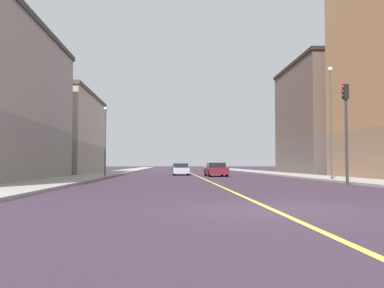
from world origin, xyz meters
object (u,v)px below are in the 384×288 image
Objects in this scene: street_lamp_left_near at (331,112)px; street_lamp_right_near at (105,133)px; building_right_midblock at (44,134)px; car_maroon at (216,170)px; building_left_mid at (339,119)px; traffic_light_left_near at (346,119)px; car_silver at (181,169)px; car_teal at (177,167)px.

street_lamp_right_near is (-17.50, 9.78, -0.89)m from street_lamp_left_near.
car_maroon is (19.59, -9.81, -4.18)m from building_right_midblock.
car_maroon is at bearing 11.56° from street_lamp_right_near.
car_maroon is (10.51, 2.15, -3.41)m from street_lamp_right_near.
building_left_mid is 2.69× the size of traffic_light_left_near.
car_maroon is at bearing -54.25° from car_silver.
car_maroon is (3.33, -4.62, 0.03)m from car_silver.
building_left_mid is 36.98m from car_teal.
street_lamp_right_near is at bearing -136.68° from car_silver.
building_right_midblock reaches higher than street_lamp_right_near.
traffic_light_left_near is (-10.10, -25.76, -2.84)m from building_left_mid.
building_right_midblock is 2.82× the size of street_lamp_right_near.
building_right_midblock is 15.04m from street_lamp_right_near.
building_left_mid reaches higher than street_lamp_right_near.
building_right_midblock is 3.00× the size of traffic_light_left_near.
street_lamp_right_near is 1.50× the size of car_silver.
traffic_light_left_near is at bearing -80.88° from car_teal.
street_lamp_right_near is at bearing 150.81° from street_lamp_left_near.
building_left_mid is 0.89× the size of building_right_midblock.
car_maroon is at bearing 120.37° from street_lamp_left_near.
building_right_midblock reaches higher than traffic_light_left_near.
car_teal is (16.44, 30.08, -4.20)m from building_right_midblock.
traffic_light_left_near is 18.20m from car_maroon.
car_silver is at bearing 121.94° from street_lamp_left_near.
car_maroon is at bearing 109.48° from traffic_light_left_near.
building_left_mid is at bearing 28.93° from car_maroon.
street_lamp_left_near is at bearing -59.63° from car_maroon.
building_right_midblock is 2.23× the size of street_lamp_left_near.
traffic_light_left_near is 1.32× the size of car_maroon.
building_left_mid is 28.90m from street_lamp_right_near.
building_right_midblock is at bearing 133.76° from traffic_light_left_near.
street_lamp_right_near is 1.40× the size of car_maroon.
traffic_light_left_near is (25.56, -26.69, -0.95)m from building_right_midblock.
car_silver is at bearing -167.62° from building_left_mid.
building_right_midblock reaches higher than car_silver.
car_teal is at bearing 94.51° from car_maroon.
car_maroon reaches higher than car_silver.
building_left_mid is 3.50× the size of car_teal.
traffic_light_left_near is 57.59m from car_teal.
traffic_light_left_near is 0.94× the size of street_lamp_right_near.
traffic_light_left_near reaches higher than car_maroon.
building_right_midblock is at bearing -118.67° from car_teal.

